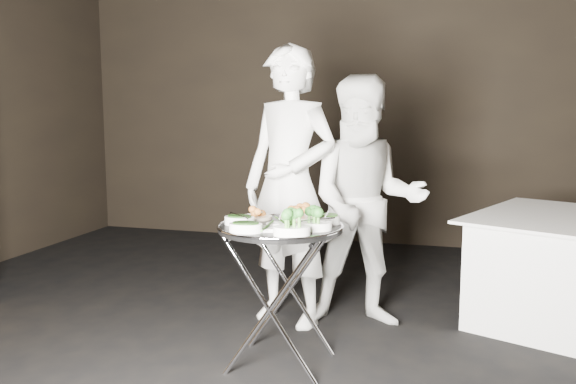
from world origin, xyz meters
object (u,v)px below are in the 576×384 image
(tray_stand, at_px, (280,289))
(waiter_left, at_px, (290,186))
(serving_tray, at_px, (280,227))
(waiter_right, at_px, (366,202))

(tray_stand, bearing_deg, waiter_left, 101.72)
(tray_stand, relative_size, serving_tray, 1.12)
(serving_tray, bearing_deg, waiter_left, 101.72)
(waiter_right, bearing_deg, tray_stand, -126.19)
(waiter_left, relative_size, waiter_right, 1.12)
(waiter_left, distance_m, waiter_right, 0.50)
(tray_stand, bearing_deg, serving_tray, 0.00)
(waiter_left, height_order, waiter_right, waiter_left)
(serving_tray, relative_size, waiter_right, 0.42)
(tray_stand, relative_size, waiter_right, 0.47)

